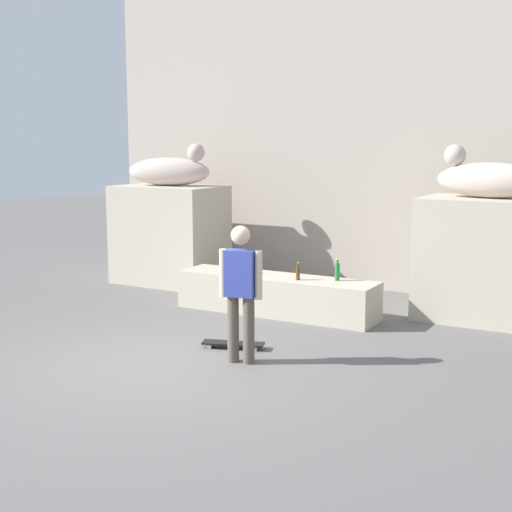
% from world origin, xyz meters
% --- Properties ---
extents(ground_plane, '(40.00, 40.00, 0.00)m').
position_xyz_m(ground_plane, '(0.00, 0.00, 0.00)').
color(ground_plane, '#605E5B').
extents(facade_wall, '(9.68, 0.60, 5.51)m').
position_xyz_m(facade_wall, '(0.00, 5.73, 2.75)').
color(facade_wall, '#ADA092').
rests_on(facade_wall, ground_plane).
extents(pedestal_left, '(1.92, 1.31, 1.82)m').
position_xyz_m(pedestal_left, '(-2.89, 4.18, 0.91)').
color(pedestal_left, '#B7AD99').
rests_on(pedestal_left, ground_plane).
extents(pedestal_right, '(1.92, 1.31, 1.82)m').
position_xyz_m(pedestal_right, '(2.89, 4.18, 0.91)').
color(pedestal_right, '#B7AD99').
rests_on(pedestal_right, ground_plane).
extents(statue_reclining_left, '(1.68, 0.87, 0.78)m').
position_xyz_m(statue_reclining_left, '(-2.85, 4.18, 2.11)').
color(statue_reclining_left, beige).
rests_on(statue_reclining_left, pedestal_left).
extents(statue_reclining_right, '(1.65, 0.72, 0.78)m').
position_xyz_m(statue_reclining_right, '(2.85, 4.18, 2.11)').
color(statue_reclining_right, beige).
rests_on(statue_reclining_right, pedestal_right).
extents(ledge_block, '(3.19, 0.75, 0.59)m').
position_xyz_m(ledge_block, '(0.00, 2.97, 0.29)').
color(ledge_block, '#B7AD99').
rests_on(ledge_block, ground_plane).
extents(skater, '(0.53, 0.26, 1.67)m').
position_xyz_m(skater, '(0.77, 0.57, 0.92)').
color(skater, brown).
rests_on(skater, ground_plane).
extents(skateboard, '(0.82, 0.45, 0.08)m').
position_xyz_m(skateboard, '(0.39, 1.03, 0.06)').
color(skateboard, black).
rests_on(skateboard, ground_plane).
extents(bottle_brown, '(0.06, 0.06, 0.27)m').
position_xyz_m(bottle_brown, '(0.42, 2.86, 0.70)').
color(bottle_brown, '#593314').
rests_on(bottle_brown, ledge_block).
extents(bottle_green, '(0.07, 0.07, 0.33)m').
position_xyz_m(bottle_green, '(0.95, 3.11, 0.73)').
color(bottle_green, '#1E722D').
rests_on(bottle_green, ledge_block).
extents(bottle_clear, '(0.07, 0.07, 0.30)m').
position_xyz_m(bottle_clear, '(-0.67, 2.90, 0.71)').
color(bottle_clear, silver).
rests_on(bottle_clear, ledge_block).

